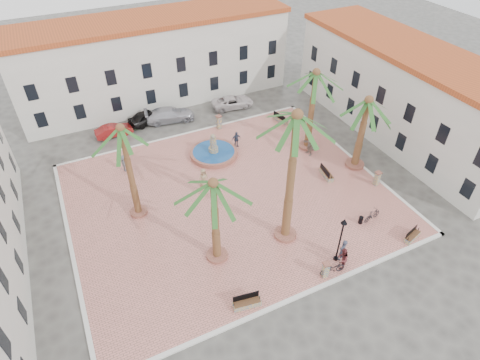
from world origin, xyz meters
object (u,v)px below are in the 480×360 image
at_px(bicycle_b, 372,215).
at_px(pedestrian_fountain_b, 236,139).
at_px(fountain, 214,152).
at_px(bollard_n, 219,122).
at_px(palm_ne, 315,82).
at_px(car_silver, 170,115).
at_px(palm_sw, 214,193).
at_px(palm_e, 367,109).
at_px(bollard_e, 377,178).
at_px(cyclist_a, 343,250).
at_px(car_black, 148,117).
at_px(pedestrian_north, 124,163).
at_px(bench_e, 326,174).
at_px(bench_se, 412,236).
at_px(car_white, 233,102).
at_px(lamppost_s, 342,233).
at_px(pedestrian_fountain_a, 204,178).
at_px(car_red, 114,130).
at_px(bench_ne, 281,119).
at_px(bollard_se, 326,269).
at_px(palm_s, 296,129).
at_px(bench_s, 247,303).
at_px(cyclist_b, 343,259).
at_px(litter_bin, 361,220).
at_px(pedestrian_east, 310,146).
at_px(bicycle_a, 332,268).
at_px(palm_nw, 122,138).

relative_size(bicycle_b, pedestrian_fountain_b, 1.01).
xyz_separation_m(fountain, bollard_n, (2.39, 4.24, 0.46)).
height_order(palm_ne, car_silver, palm_ne).
xyz_separation_m(palm_sw, palm_e, (15.92, 4.51, -0.18)).
xyz_separation_m(bollard_e, cyclist_a, (-7.87, -5.49, 0.23)).
bearing_deg(car_black, pedestrian_north, 136.99).
bearing_deg(car_black, bench_e, -157.41).
distance_m(bench_e, cyclist_a, 9.53).
relative_size(palm_e, bench_se, 4.28).
bearing_deg(palm_ne, car_white, 106.53).
relative_size(lamppost_s, pedestrian_fountain_a, 2.22).
bearing_deg(palm_ne, lamppost_s, -114.69).
bearing_deg(car_red, car_black, -79.10).
distance_m(bench_ne, bollard_n, 6.81).
relative_size(bollard_n, car_black, 0.35).
height_order(bench_ne, pedestrian_north, pedestrian_north).
bearing_deg(bollard_se, car_red, 110.72).
bearing_deg(palm_s, car_white, 76.34).
relative_size(bench_s, pedestrian_north, 1.13).
xyz_separation_m(bench_e, cyclist_b, (-5.03, -8.93, 0.62)).
distance_m(pedestrian_north, car_black, 8.74).
xyz_separation_m(palm_ne, bench_e, (-1.03, -4.74, -6.72)).
distance_m(fountain, litter_bin, 15.17).
bearing_deg(pedestrian_fountain_b, pedestrian_north, 172.33).
bearing_deg(pedestrian_north, palm_ne, -110.05).
height_order(litter_bin, pedestrian_fountain_a, pedestrian_fountain_a).
distance_m(bench_ne, pedestrian_fountain_a, 13.33).
bearing_deg(bicycle_b, bench_s, 93.34).
bearing_deg(pedestrian_north, bench_e, -125.36).
relative_size(palm_ne, bench_s, 4.34).
bearing_deg(pedestrian_east, bicycle_a, -26.48).
xyz_separation_m(fountain, bicycle_a, (1.95, -16.56, 0.17)).
distance_m(bench_s, car_red, 24.46).
bearing_deg(lamppost_s, palm_nw, 136.73).
xyz_separation_m(palm_s, pedestrian_fountain_a, (-3.43, 8.14, -8.59)).
height_order(cyclist_a, car_black, cyclist_a).
relative_size(bench_s, lamppost_s, 0.47).
xyz_separation_m(litter_bin, bicycle_b, (1.03, -0.09, 0.19)).
relative_size(bench_se, cyclist_a, 0.89).
xyz_separation_m(bicycle_a, pedestrian_fountain_a, (-4.53, 12.62, 0.42)).
xyz_separation_m(bollard_n, bicycle_a, (-0.44, -20.80, -0.29)).
xyz_separation_m(bench_e, car_white, (-2.16, 15.48, 0.24)).
relative_size(fountain, bench_e, 2.39).
bearing_deg(car_black, cyclist_b, -178.28).
xyz_separation_m(palm_nw, pedestrian_fountain_a, (6.04, 0.82, -6.33)).
height_order(fountain, palm_s, palm_s).
distance_m(palm_e, litter_bin, 9.49).
relative_size(palm_ne, car_white, 1.73).
bearing_deg(fountain, car_red, 135.02).
bearing_deg(fountain, bicycle_a, -83.27).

